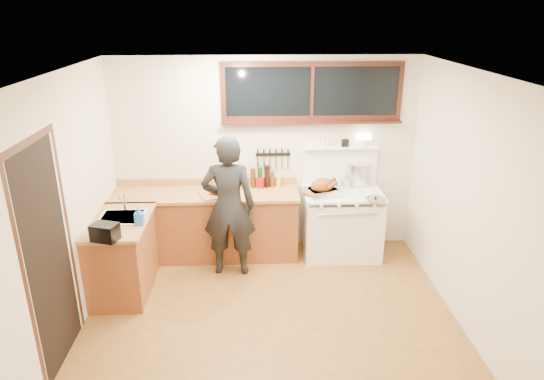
{
  "coord_description": "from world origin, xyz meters",
  "views": [
    {
      "loc": [
        -0.18,
        -4.44,
        3.15
      ],
      "look_at": [
        0.05,
        0.85,
        1.15
      ],
      "focal_mm": 32.0,
      "sensor_mm": 36.0,
      "label": 1
    }
  ],
  "objects_px": {
    "man": "(229,207)",
    "roast_turkey": "(322,188)",
    "vintage_stove": "(341,222)",
    "cutting_board": "(219,191)"
  },
  "relations": [
    {
      "from": "man",
      "to": "cutting_board",
      "type": "distance_m",
      "value": 0.41
    },
    {
      "from": "roast_turkey",
      "to": "vintage_stove",
      "type": "bearing_deg",
      "value": 25.18
    },
    {
      "from": "vintage_stove",
      "to": "man",
      "type": "relative_size",
      "value": 0.89
    },
    {
      "from": "vintage_stove",
      "to": "man",
      "type": "height_order",
      "value": "man"
    },
    {
      "from": "vintage_stove",
      "to": "man",
      "type": "xyz_separation_m",
      "value": [
        -1.47,
        -0.42,
        0.42
      ]
    },
    {
      "from": "cutting_board",
      "to": "roast_turkey",
      "type": "relative_size",
      "value": 1.13
    },
    {
      "from": "vintage_stove",
      "to": "cutting_board",
      "type": "xyz_separation_m",
      "value": [
        -1.61,
        -0.04,
        0.49
      ]
    },
    {
      "from": "vintage_stove",
      "to": "cutting_board",
      "type": "distance_m",
      "value": 1.69
    },
    {
      "from": "man",
      "to": "roast_turkey",
      "type": "bearing_deg",
      "value": 13.47
    },
    {
      "from": "cutting_board",
      "to": "vintage_stove",
      "type": "bearing_deg",
      "value": 1.52
    }
  ]
}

